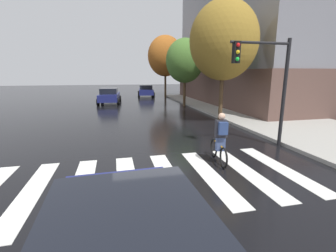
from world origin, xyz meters
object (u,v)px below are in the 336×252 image
(cyclist, at_px, (220,138))
(fire_hydrant, at_px, (259,112))
(street_tree_mid, at_px, (185,61))
(traffic_light_near, at_px, (267,75))
(sedan_mid, at_px, (109,96))
(street_tree_far, at_px, (165,56))
(street_tree_near, at_px, (224,41))
(sedan_far, at_px, (146,91))

(cyclist, distance_m, fire_hydrant, 8.26)
(cyclist, bearing_deg, street_tree_mid, 77.99)
(fire_hydrant, xyz_separation_m, street_tree_mid, (-2.59, 7.64, 3.48))
(traffic_light_near, bearing_deg, sedan_mid, 110.81)
(traffic_light_near, height_order, fire_hydrant, traffic_light_near)
(street_tree_far, bearing_deg, street_tree_near, -89.03)
(cyclist, relative_size, fire_hydrant, 2.19)
(street_tree_near, distance_m, street_tree_far, 14.87)
(cyclist, relative_size, street_tree_mid, 0.29)
(fire_hydrant, bearing_deg, cyclist, -132.02)
(sedan_far, distance_m, street_tree_near, 17.73)
(fire_hydrant, height_order, street_tree_far, street_tree_far)
(cyclist, distance_m, traffic_light_near, 3.33)
(traffic_light_near, xyz_separation_m, fire_hydrant, (3.16, 4.93, -2.33))
(cyclist, bearing_deg, sedan_far, 88.19)
(street_tree_far, bearing_deg, sedan_mid, -147.63)
(sedan_mid, distance_m, street_tree_near, 13.30)
(fire_hydrant, bearing_deg, sedan_mid, 129.78)
(sedan_far, height_order, street_tree_near, street_tree_near)
(street_tree_mid, height_order, street_tree_far, street_tree_far)
(fire_hydrant, distance_m, street_tree_mid, 8.79)
(sedan_mid, relative_size, cyclist, 2.67)
(cyclist, relative_size, street_tree_near, 0.24)
(street_tree_far, bearing_deg, street_tree_mid, -89.26)
(sedan_mid, relative_size, street_tree_mid, 0.77)
(sedan_mid, relative_size, traffic_light_near, 1.08)
(traffic_light_near, bearing_deg, street_tree_far, 88.68)
(fire_hydrant, xyz_separation_m, street_tree_near, (-2.44, 0.43, 4.25))
(sedan_far, bearing_deg, street_tree_near, -82.22)
(sedan_mid, height_order, sedan_far, sedan_mid)
(traffic_light_near, distance_m, fire_hydrant, 6.30)
(street_tree_near, bearing_deg, sedan_mid, 122.52)
(cyclist, xyz_separation_m, street_tree_mid, (2.93, 13.77, 3.17))
(traffic_light_near, distance_m, street_tree_mid, 12.64)
(traffic_light_near, relative_size, street_tree_far, 0.58)
(cyclist, bearing_deg, traffic_light_near, 26.93)
(sedan_far, relative_size, street_tree_far, 0.62)
(street_tree_mid, bearing_deg, sedan_mid, 152.43)
(street_tree_far, bearing_deg, traffic_light_near, -91.32)
(traffic_light_near, bearing_deg, fire_hydrant, 57.36)
(traffic_light_near, xyz_separation_m, street_tree_mid, (0.56, 12.57, 1.15))
(sedan_far, relative_size, street_tree_near, 0.64)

